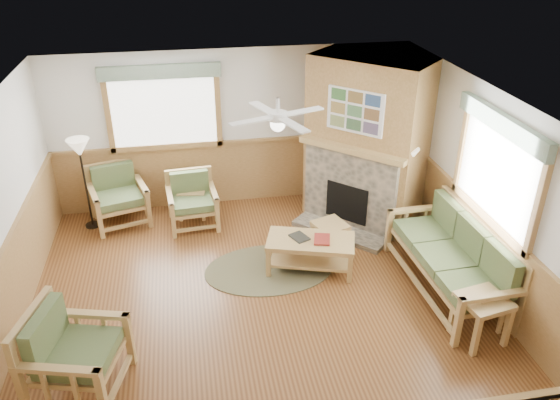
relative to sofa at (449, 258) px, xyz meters
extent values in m
cube|color=brown|center=(-2.55, 0.13, -0.51)|extent=(6.00, 6.00, 0.01)
cube|color=white|center=(-2.55, 0.13, 2.19)|extent=(6.00, 6.00, 0.01)
cube|color=silver|center=(-2.55, 3.13, 0.84)|extent=(6.00, 0.02, 2.70)
cube|color=silver|center=(0.45, 0.13, 0.84)|extent=(0.02, 6.00, 2.70)
cylinder|color=brown|center=(-2.30, 0.87, -0.50)|extent=(2.36, 2.36, 0.01)
cube|color=maroon|center=(-1.56, 0.75, 0.02)|extent=(0.29, 0.35, 0.03)
cube|color=black|center=(-1.86, 0.87, 0.01)|extent=(0.29, 0.33, 0.02)
camera|label=1|loc=(-3.31, -5.57, 4.09)|focal=35.00mm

